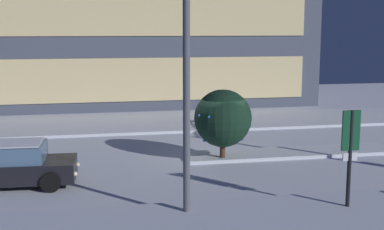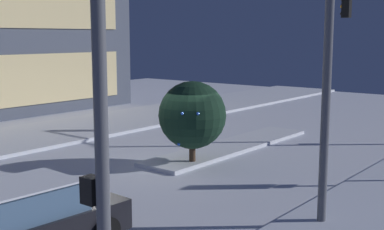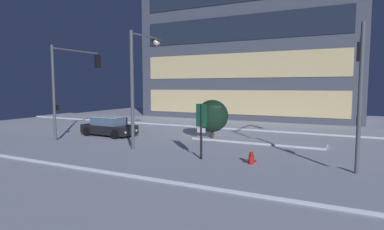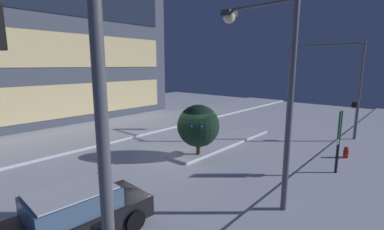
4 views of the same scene
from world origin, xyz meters
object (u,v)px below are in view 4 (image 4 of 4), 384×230
Objects in this scene: traffic_light_corner_near_left at (47,92)px; parking_info_sign at (339,135)px; decorated_tree_median at (198,126)px; street_lamp_arched at (269,75)px; car_near at (73,216)px; fire_hydrant at (346,154)px; traffic_light_corner_near_right at (331,73)px.

traffic_light_corner_near_left is 11.76m from parking_info_sign.
decorated_tree_median is (9.15, 4.15, -2.78)m from traffic_light_corner_near_left.
parking_info_sign reaches higher than decorated_tree_median.
decorated_tree_median is (2.54, 5.10, -2.90)m from street_lamp_arched.
street_lamp_arched reaches higher than car_near.
parking_info_sign is (4.63, -1.30, -2.74)m from street_lamp_arched.
car_near is at bearing 62.25° from street_lamp_arched.
traffic_light_corner_near_left is at bearing 76.74° from parking_info_sign.
car_near is at bearing 160.78° from fire_hydrant.
traffic_light_corner_near_right is 6.44m from fire_hydrant.
traffic_light_corner_near_right is 2.18× the size of parking_info_sign.
street_lamp_arched is (-11.68, -1.00, 0.20)m from traffic_light_corner_near_right.
street_lamp_arched is at bearing 72.37° from parking_info_sign.
parking_info_sign is at bearing -71.90° from decorated_tree_median.
decorated_tree_median is (-4.67, 6.27, 1.38)m from fire_hydrant.
car_near is 17.58m from traffic_light_corner_near_right.
decorated_tree_median is at bearing 16.50° from car_near.
street_lamp_arched is 6.39m from decorated_tree_median.
traffic_light_corner_near_right is at bearing -4.34° from car_near.
fire_hydrant is (13.82, -2.12, -4.16)m from traffic_light_corner_near_left.
street_lamp_arched is 8.46m from fire_hydrant.
decorated_tree_median is at bearing 65.85° from traffic_light_corner_near_right.
car_near is at bearing -166.57° from decorated_tree_median.
car_near is 4.60m from traffic_light_corner_near_left.
fire_hydrant is at bearing -96.01° from street_lamp_arched.
traffic_light_corner_near_left is at bearing 171.30° from fire_hydrant.
car_near is 11.02m from parking_info_sign.
traffic_light_corner_near_left is 8.93× the size of fire_hydrant.
traffic_light_corner_near_left is 0.94× the size of street_lamp_arched.
traffic_light_corner_near_left is 2.29× the size of decorated_tree_median.
fire_hydrant is at bearing -16.16° from car_near.
parking_info_sign is 6.73m from decorated_tree_median.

